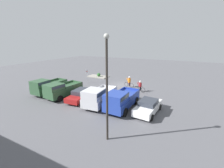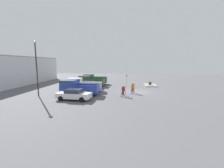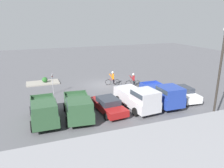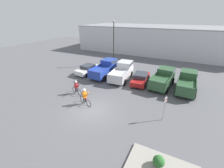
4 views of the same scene
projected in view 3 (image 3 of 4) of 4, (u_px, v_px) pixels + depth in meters
The scene contains 13 objects.
ground_plane at pixel (103, 85), 28.29m from camera, with size 80.00×80.00×0.00m, color #56565B.
sedan_0 at pixel (183, 93), 22.90m from camera, with size 2.24×4.46×1.40m.
pickup_truck_0 at pixel (163, 94), 21.29m from camera, with size 2.39×5.42×2.21m.
pickup_truck_1 at pixel (139, 98), 20.26m from camera, with size 2.61×5.53×2.20m.
sedan_1 at pixel (108, 105), 19.83m from camera, with size 2.30×4.76×1.35m.
pickup_truck_2 at pixel (78, 107), 18.32m from camera, with size 2.68×5.15×2.07m.
pickup_truck_3 at pixel (44, 111), 17.45m from camera, with size 2.25×4.93×2.17m.
cyclist_0 at pixel (113, 78), 27.94m from camera, with size 1.79×0.67×1.82m.
cyclist_1 at pixel (133, 80), 27.45m from camera, with size 1.80×0.68×1.70m.
fire_lane_sign at pixel (53, 82), 24.34m from camera, with size 0.16×0.28×2.39m.
lamppost at pixel (220, 72), 16.12m from camera, with size 0.36×0.36×7.63m.
curb_island at pixel (43, 83), 28.83m from camera, with size 4.15×2.34×0.15m, color gray.
shrub at pixel (45, 80), 28.69m from camera, with size 0.71×0.71×0.71m.
Camera 3 is at (8.65, 25.69, 8.17)m, focal length 35.00 mm.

